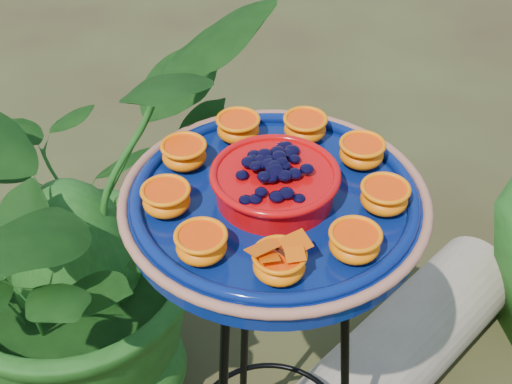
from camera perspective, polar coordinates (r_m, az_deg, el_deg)
tripod_stand at (r=1.23m, az=1.21°, el=-13.13°), size 0.33×0.34×0.80m
feeder_dish at (r=0.97m, az=1.50°, el=-0.46°), size 0.47×0.47×0.10m
driftwood_log at (r=1.77m, az=12.13°, el=-11.58°), size 0.64×0.54×0.21m
shrub_back_left at (r=1.54m, az=-14.73°, el=-2.89°), size 1.07×1.08×0.91m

